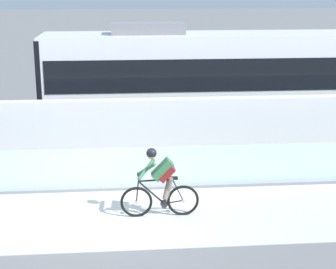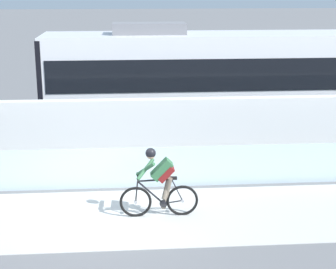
{
  "view_description": "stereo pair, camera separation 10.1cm",
  "coord_description": "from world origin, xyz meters",
  "views": [
    {
      "loc": [
        0.35,
        -11.33,
        5.09
      ],
      "look_at": [
        1.55,
        2.35,
        1.25
      ],
      "focal_mm": 58.29,
      "sensor_mm": 36.0,
      "label": 1
    },
    {
      "loc": [
        0.45,
        -11.33,
        5.09
      ],
      "look_at": [
        1.55,
        2.35,
        1.25
      ],
      "focal_mm": 58.29,
      "sensor_mm": 36.0,
      "label": 2
    }
  ],
  "objects": [
    {
      "name": "tram_rail_near",
      "position": [
        0.0,
        6.13,
        0.0
      ],
      "size": [
        32.0,
        0.08,
        0.01
      ],
      "primitive_type": "cube",
      "color": "#595654",
      "rests_on": "ground"
    },
    {
      "name": "tram_rail_far",
      "position": [
        0.0,
        7.57,
        0.0
      ],
      "size": [
        32.0,
        0.08,
        0.01
      ],
      "primitive_type": "cube",
      "color": "#595654",
      "rests_on": "ground"
    },
    {
      "name": "ground_plane",
      "position": [
        0.0,
        0.0,
        0.0
      ],
      "size": [
        200.0,
        200.0,
        0.0
      ],
      "primitive_type": "plane",
      "color": "slate"
    },
    {
      "name": "bike_path_deck",
      "position": [
        0.0,
        0.0,
        0.01
      ],
      "size": [
        32.0,
        3.2,
        0.01
      ],
      "primitive_type": "cube",
      "color": "beige",
      "rests_on": "ground"
    },
    {
      "name": "tram",
      "position": [
        3.24,
        6.85,
        1.89
      ],
      "size": [
        11.06,
        2.54,
        3.81
      ],
      "color": "silver",
      "rests_on": "ground"
    },
    {
      "name": "cyclist_on_bike",
      "position": [
        1.16,
        0.0,
        0.78
      ],
      "size": [
        1.77,
        0.58,
        1.61
      ],
      "color": "black",
      "rests_on": "ground"
    },
    {
      "name": "concrete_barrier_wall",
      "position": [
        0.0,
        3.65,
        0.97
      ],
      "size": [
        32.0,
        0.36,
        1.93
      ],
      "primitive_type": "cube",
      "color": "silver",
      "rests_on": "ground"
    },
    {
      "name": "glass_parapet",
      "position": [
        0.0,
        1.85,
        0.53
      ],
      "size": [
        32.0,
        0.05,
        1.06
      ],
      "primitive_type": "cube",
      "color": "silver",
      "rests_on": "ground"
    }
  ]
}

